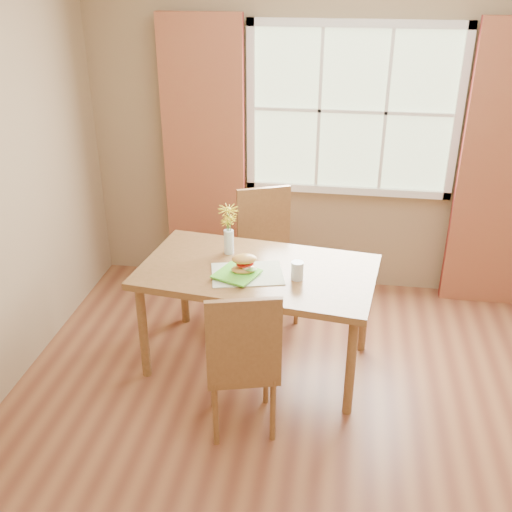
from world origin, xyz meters
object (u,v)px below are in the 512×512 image
at_px(water_glass, 297,271).
at_px(dining_table, 258,279).
at_px(chair_near, 243,358).
at_px(chair_far, 267,248).
at_px(flower_vase, 229,225).
at_px(croissant_sandwich, 244,264).

bearing_deg(water_glass, dining_table, 159.73).
bearing_deg(chair_near, water_glass, 53.05).
relative_size(chair_far, flower_vase, 2.91).
height_order(dining_table, chair_far, chair_far).
xyz_separation_m(dining_table, chair_near, (0.02, -0.70, -0.12)).
height_order(water_glass, flower_vase, flower_vase).
distance_m(water_glass, flower_vase, 0.60).
xyz_separation_m(chair_far, croissant_sandwich, (-0.04, -0.80, 0.27)).
bearing_deg(chair_far, water_glass, -92.23).
bearing_deg(dining_table, water_glass, -13.07).
xyz_separation_m(chair_far, water_glass, (0.30, -0.80, 0.24)).
xyz_separation_m(croissant_sandwich, water_glass, (0.34, -0.00, -0.02)).
bearing_deg(chair_near, croissant_sandwich, 83.79).
bearing_deg(chair_near, chair_far, 77.35).
relative_size(chair_far, water_glass, 8.48).
height_order(dining_table, water_glass, water_glass).
relative_size(croissant_sandwich, flower_vase, 0.55).
relative_size(dining_table, chair_near, 1.64).
relative_size(chair_near, flower_vase, 2.84).
distance_m(chair_far, water_glass, 0.89).
bearing_deg(water_glass, croissant_sandwich, 179.43).
height_order(dining_table, croissant_sandwich, croissant_sandwich).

